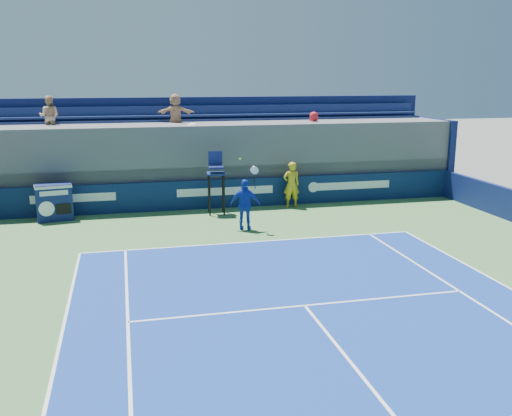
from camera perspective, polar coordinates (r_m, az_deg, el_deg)
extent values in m
imported|color=gold|center=(23.62, 3.56, 2.35)|extent=(0.70, 0.46, 1.90)
cube|color=white|center=(18.78, -0.27, -3.40)|extent=(10.97, 0.07, 0.00)
cube|color=white|center=(13.79, 4.90, -9.69)|extent=(8.23, 0.07, 0.00)
cube|color=#0B1B42|center=(23.60, -3.10, 1.45)|extent=(20.40, 0.20, 1.20)
cube|color=white|center=(23.21, -17.80, 0.95)|extent=(3.20, 0.01, 0.32)
cube|color=white|center=(23.48, -3.06, 1.69)|extent=(4.00, 0.01, 0.32)
cube|color=white|center=(25.01, 9.45, 2.24)|extent=(3.60, 0.01, 0.32)
cylinder|color=white|center=(24.41, 5.76, 2.08)|extent=(0.44, 0.01, 0.44)
cube|color=#0F1A4F|center=(22.77, -19.54, 0.54)|extent=(1.40, 0.91, 1.40)
cube|color=silver|center=(22.65, -19.66, 2.10)|extent=(1.42, 0.93, 0.10)
cylinder|color=white|center=(22.44, -20.21, -0.08)|extent=(0.56, 0.11, 0.56)
cube|color=black|center=(22.48, -18.68, -0.07)|extent=(0.55, 0.11, 0.40)
cube|color=silver|center=(22.34, -19.56, 1.41)|extent=(0.99, 0.18, 0.18)
cylinder|color=black|center=(22.19, -4.65, 1.21)|extent=(0.08, 0.08, 1.60)
cylinder|color=black|center=(22.23, -3.21, 1.25)|extent=(0.08, 0.08, 1.60)
cylinder|color=black|center=(22.73, -4.75, 1.50)|extent=(0.08, 0.08, 1.60)
cylinder|color=black|center=(22.78, -3.34, 1.54)|extent=(0.08, 0.08, 1.60)
cube|color=navy|center=(22.33, -4.02, 3.46)|extent=(0.76, 0.76, 0.06)
cube|color=#151C4F|center=(22.19, -4.01, 4.06)|extent=(0.59, 0.49, 0.08)
cube|color=#151B52|center=(22.50, -4.10, 4.95)|extent=(0.55, 0.11, 0.60)
imported|color=#1533AD|center=(20.06, -1.08, 0.33)|extent=(1.15, 0.76, 1.82)
cylinder|color=black|center=(19.79, -0.13, 2.46)|extent=(0.09, 0.15, 0.39)
torus|color=silver|center=(19.64, -0.17, 3.80)|extent=(0.31, 0.22, 0.29)
cylinder|color=silver|center=(19.64, -0.17, 3.80)|extent=(0.26, 0.18, 0.24)
sphere|color=yellow|center=(19.70, -1.59, 4.91)|extent=(0.07, 0.07, 0.07)
cube|color=#4C4C51|center=(25.26, -3.89, 4.72)|extent=(20.40, 3.60, 3.38)
cube|color=#4C4C51|center=(23.97, -3.36, 3.76)|extent=(20.40, 0.90, 0.55)
cube|color=navy|center=(23.81, -3.33, 4.85)|extent=(20.00, 0.45, 0.08)
cube|color=navy|center=(24.02, -3.44, 5.41)|extent=(20.00, 0.06, 0.45)
cube|color=#4C4C51|center=(24.77, -3.73, 5.34)|extent=(20.40, 0.90, 0.55)
cube|color=navy|center=(24.61, -3.71, 6.41)|extent=(20.00, 0.45, 0.08)
cube|color=navy|center=(24.84, -3.81, 6.93)|extent=(20.00, 0.06, 0.45)
cube|color=#4C4C51|center=(25.59, -4.09, 6.82)|extent=(20.40, 0.90, 0.55)
cube|color=navy|center=(25.44, -4.07, 7.86)|extent=(20.00, 0.45, 0.08)
cube|color=navy|center=(25.67, -4.16, 8.36)|extent=(20.00, 0.06, 0.45)
cube|color=#4C4C51|center=(26.42, -4.42, 8.21)|extent=(20.40, 0.90, 0.55)
cube|color=navy|center=(26.28, -4.40, 9.23)|extent=(20.00, 0.45, 0.08)
cube|color=navy|center=(26.52, -4.50, 9.69)|extent=(20.00, 0.06, 0.45)
cube|color=#0C1647|center=(27.10, -4.58, 6.37)|extent=(20.80, 0.30, 4.40)
cube|color=#0C1647|center=(28.78, 16.98, 5.23)|extent=(0.30, 3.90, 3.40)
imported|color=gold|center=(23.55, -18.69, 5.52)|extent=(0.82, 0.69, 1.52)
imported|color=silver|center=(23.59, -6.30, 6.39)|extent=(1.25, 0.93, 1.72)
imported|color=teal|center=(24.13, 0.71, 6.44)|extent=(0.98, 0.53, 1.58)
imported|color=red|center=(25.65, 5.79, 7.90)|extent=(0.84, 0.67, 1.49)
imported|color=black|center=(26.45, 14.67, 6.60)|extent=(0.59, 0.40, 1.58)
imported|color=tan|center=(25.22, -8.03, 9.29)|extent=(1.68, 0.85, 1.73)
imported|color=tan|center=(25.29, -19.96, 8.61)|extent=(0.91, 0.75, 1.70)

